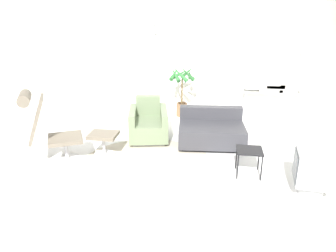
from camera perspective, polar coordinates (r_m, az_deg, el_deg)
name	(u,v)px	position (r m, az deg, el deg)	size (l,w,h in m)	color
ground_plane	(155,163)	(5.47, -2.26, -6.44)	(12.00, 12.00, 0.00)	white
wall_back	(178,53)	(8.12, 1.68, 12.62)	(12.00, 0.09, 2.80)	silver
round_rug	(146,165)	(5.41, -3.77, -6.73)	(2.25, 2.25, 0.01)	#BCB29E
lounge_chair	(45,123)	(5.61, -20.69, 0.55)	(1.03, 0.85, 1.21)	#BCBCC1
ottoman	(103,139)	(5.76, -11.18, -2.21)	(0.48, 0.41, 0.40)	#BCBCC1
armchair_red	(148,124)	(6.39, -3.42, 0.26)	(0.89, 1.04, 0.78)	silver
couch_low	(211,131)	(6.22, 7.53, -0.91)	(1.27, 1.03, 0.62)	black
side_table	(249,153)	(5.11, 14.00, -4.54)	(0.38, 0.38, 0.41)	black
crt_television	(313,171)	(4.92, 23.94, -7.11)	(0.53, 0.54, 0.60)	#B7B7B7
potted_plant	(182,89)	(7.64, 2.42, 6.52)	(0.63, 0.61, 1.25)	brown
shelf_unit	(276,87)	(7.97, 18.29, 6.44)	(1.26, 0.28, 1.72)	#BCBCC1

